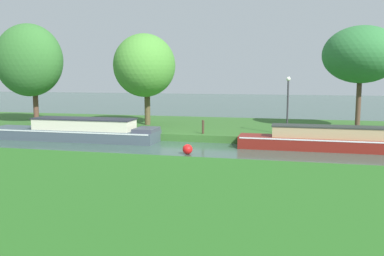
{
  "coord_description": "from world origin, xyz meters",
  "views": [
    {
      "loc": [
        5.7,
        -20.27,
        3.74
      ],
      "look_at": [
        0.52,
        1.2,
        0.9
      ],
      "focal_mm": 38.84,
      "sensor_mm": 36.0,
      "label": 1
    }
  ],
  "objects_px": {
    "maroon_narrowboat": "(334,140)",
    "willow_tree_centre": "(145,66)",
    "willow_tree_right": "(361,55)",
    "willow_tree_left": "(29,60)",
    "lamp_post": "(288,99)",
    "mooring_post_far": "(203,127)",
    "slate_barge": "(77,131)",
    "channel_buoy": "(188,149)",
    "mooring_post_near": "(123,126)"
  },
  "relations": [
    {
      "from": "maroon_narrowboat",
      "to": "willow_tree_right",
      "type": "bearing_deg",
      "value": 71.74
    },
    {
      "from": "maroon_narrowboat",
      "to": "willow_tree_centre",
      "type": "distance_m",
      "value": 12.9
    },
    {
      "from": "lamp_post",
      "to": "mooring_post_far",
      "type": "height_order",
      "value": "lamp_post"
    },
    {
      "from": "mooring_post_far",
      "to": "willow_tree_right",
      "type": "bearing_deg",
      "value": 25.73
    },
    {
      "from": "channel_buoy",
      "to": "slate_barge",
      "type": "bearing_deg",
      "value": 159.53
    },
    {
      "from": "willow_tree_centre",
      "to": "channel_buoy",
      "type": "bearing_deg",
      "value": -56.66
    },
    {
      "from": "mooring_post_far",
      "to": "maroon_narrowboat",
      "type": "bearing_deg",
      "value": -12.05
    },
    {
      "from": "channel_buoy",
      "to": "willow_tree_right",
      "type": "bearing_deg",
      "value": 44.16
    },
    {
      "from": "lamp_post",
      "to": "channel_buoy",
      "type": "bearing_deg",
      "value": -132.4
    },
    {
      "from": "willow_tree_left",
      "to": "channel_buoy",
      "type": "bearing_deg",
      "value": -27.16
    },
    {
      "from": "maroon_narrowboat",
      "to": "willow_tree_right",
      "type": "height_order",
      "value": "willow_tree_right"
    },
    {
      "from": "slate_barge",
      "to": "channel_buoy",
      "type": "bearing_deg",
      "value": -20.47
    },
    {
      "from": "willow_tree_centre",
      "to": "channel_buoy",
      "type": "height_order",
      "value": "willow_tree_centre"
    },
    {
      "from": "maroon_narrowboat",
      "to": "willow_tree_left",
      "type": "distance_m",
      "value": 20.56
    },
    {
      "from": "lamp_post",
      "to": "channel_buoy",
      "type": "distance_m",
      "value": 7.04
    },
    {
      "from": "willow_tree_left",
      "to": "channel_buoy",
      "type": "height_order",
      "value": "willow_tree_left"
    },
    {
      "from": "willow_tree_left",
      "to": "willow_tree_centre",
      "type": "relative_size",
      "value": 1.13
    },
    {
      "from": "slate_barge",
      "to": "willow_tree_centre",
      "type": "xyz_separation_m",
      "value": [
        2.6,
        4.39,
        3.81
      ]
    },
    {
      "from": "willow_tree_right",
      "to": "channel_buoy",
      "type": "height_order",
      "value": "willow_tree_right"
    },
    {
      "from": "willow_tree_left",
      "to": "lamp_post",
      "type": "bearing_deg",
      "value": -5.5
    },
    {
      "from": "maroon_narrowboat",
      "to": "willow_tree_left",
      "type": "height_order",
      "value": "willow_tree_left"
    },
    {
      "from": "willow_tree_left",
      "to": "lamp_post",
      "type": "distance_m",
      "value": 17.65
    },
    {
      "from": "maroon_narrowboat",
      "to": "mooring_post_near",
      "type": "bearing_deg",
      "value": 172.86
    },
    {
      "from": "maroon_narrowboat",
      "to": "mooring_post_near",
      "type": "relative_size",
      "value": 16.95
    },
    {
      "from": "willow_tree_centre",
      "to": "willow_tree_right",
      "type": "bearing_deg",
      "value": 5.89
    },
    {
      "from": "mooring_post_far",
      "to": "mooring_post_near",
      "type": "bearing_deg",
      "value": 180.0
    },
    {
      "from": "willow_tree_centre",
      "to": "maroon_narrowboat",
      "type": "bearing_deg",
      "value": -20.88
    },
    {
      "from": "willow_tree_right",
      "to": "willow_tree_centre",
      "type": "bearing_deg",
      "value": -174.11
    },
    {
      "from": "slate_barge",
      "to": "willow_tree_left",
      "type": "height_order",
      "value": "willow_tree_left"
    },
    {
      "from": "willow_tree_centre",
      "to": "willow_tree_right",
      "type": "relative_size",
      "value": 0.95
    },
    {
      "from": "slate_barge",
      "to": "mooring_post_far",
      "type": "relative_size",
      "value": 13.35
    },
    {
      "from": "maroon_narrowboat",
      "to": "willow_tree_centre",
      "type": "xyz_separation_m",
      "value": [
        -11.52,
        4.39,
        3.8
      ]
    },
    {
      "from": "maroon_narrowboat",
      "to": "mooring_post_near",
      "type": "xyz_separation_m",
      "value": [
        -11.91,
        1.49,
        0.15
      ]
    },
    {
      "from": "maroon_narrowboat",
      "to": "willow_tree_right",
      "type": "xyz_separation_m",
      "value": [
        1.91,
        5.78,
        4.42
      ]
    },
    {
      "from": "channel_buoy",
      "to": "willow_tree_left",
      "type": "bearing_deg",
      "value": 152.84
    },
    {
      "from": "slate_barge",
      "to": "lamp_post",
      "type": "height_order",
      "value": "lamp_post"
    },
    {
      "from": "lamp_post",
      "to": "willow_tree_left",
      "type": "bearing_deg",
      "value": 174.5
    },
    {
      "from": "willow_tree_centre",
      "to": "mooring_post_far",
      "type": "relative_size",
      "value": 7.81
    },
    {
      "from": "maroon_narrowboat",
      "to": "willow_tree_left",
      "type": "xyz_separation_m",
      "value": [
        -19.74,
        3.9,
        4.19
      ]
    },
    {
      "from": "willow_tree_right",
      "to": "channel_buoy",
      "type": "distance_m",
      "value": 13.07
    },
    {
      "from": "willow_tree_centre",
      "to": "mooring_post_near",
      "type": "relative_size",
      "value": 11.04
    },
    {
      "from": "willow_tree_centre",
      "to": "mooring_post_near",
      "type": "distance_m",
      "value": 4.68
    },
    {
      "from": "maroon_narrowboat",
      "to": "willow_tree_right",
      "type": "distance_m",
      "value": 7.52
    },
    {
      "from": "slate_barge",
      "to": "mooring_post_near",
      "type": "height_order",
      "value": "slate_barge"
    },
    {
      "from": "mooring_post_near",
      "to": "lamp_post",
      "type": "bearing_deg",
      "value": 4.39
    },
    {
      "from": "willow_tree_right",
      "to": "mooring_post_far",
      "type": "distance_m",
      "value": 10.72
    },
    {
      "from": "lamp_post",
      "to": "mooring_post_near",
      "type": "height_order",
      "value": "lamp_post"
    },
    {
      "from": "slate_barge",
      "to": "maroon_narrowboat",
      "type": "distance_m",
      "value": 14.11
    },
    {
      "from": "willow_tree_right",
      "to": "lamp_post",
      "type": "relative_size",
      "value": 1.95
    },
    {
      "from": "lamp_post",
      "to": "mooring_post_far",
      "type": "bearing_deg",
      "value": -171.03
    }
  ]
}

